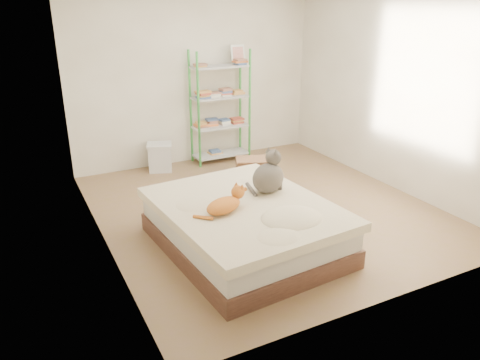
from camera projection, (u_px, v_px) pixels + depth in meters
room at (266, 102)px, 5.23m from camera, size 3.81×4.21×2.61m
bed at (245, 226)px, 4.72m from camera, size 1.68×2.03×0.49m
orange_cat at (223, 204)px, 4.41m from camera, size 0.51×0.38×0.19m
grey_cat at (268, 172)px, 4.83m from camera, size 0.49×0.45×0.45m
shelf_unit at (221, 106)px, 7.08m from camera, size 0.88×0.36×1.74m
cardboard_box at (254, 171)px, 6.42m from camera, size 0.60×0.61×0.39m
white_bin at (160, 157)px, 6.87m from camera, size 0.44×0.41×0.41m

